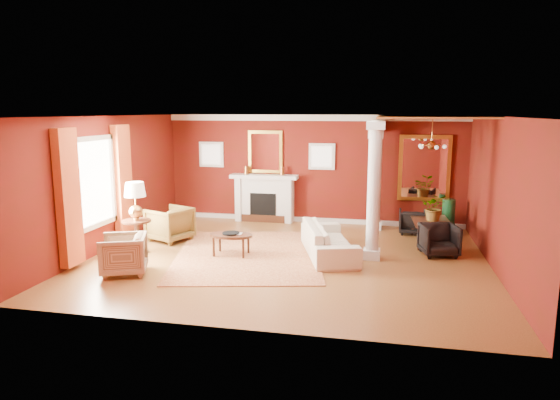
% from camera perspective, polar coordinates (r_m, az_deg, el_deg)
% --- Properties ---
extents(ground, '(8.00, 8.00, 0.00)m').
position_cam_1_polar(ground, '(10.40, 0.90, -6.63)').
color(ground, brown).
rests_on(ground, ground).
extents(room_shell, '(8.04, 7.04, 2.92)m').
position_cam_1_polar(room_shell, '(10.00, 0.93, 4.50)').
color(room_shell, '#5E0E0D').
rests_on(room_shell, ground).
extents(fireplace, '(1.85, 0.42, 1.29)m').
position_cam_1_polar(fireplace, '(13.68, -1.80, 0.23)').
color(fireplace, silver).
rests_on(fireplace, ground).
extents(overmantel_mirror, '(0.95, 0.07, 1.15)m').
position_cam_1_polar(overmantel_mirror, '(13.65, -1.70, 5.53)').
color(overmantel_mirror, gold).
rests_on(overmantel_mirror, fireplace).
extents(flank_window_left, '(0.70, 0.07, 0.70)m').
position_cam_1_polar(flank_window_left, '(14.11, -7.84, 5.18)').
color(flank_window_left, silver).
rests_on(flank_window_left, room_shell).
extents(flank_window_right, '(0.70, 0.07, 0.70)m').
position_cam_1_polar(flank_window_right, '(13.39, 4.80, 4.98)').
color(flank_window_right, silver).
rests_on(flank_window_right, room_shell).
extents(left_window, '(0.21, 2.55, 2.60)m').
position_cam_1_polar(left_window, '(10.96, -20.15, 1.24)').
color(left_window, white).
rests_on(left_window, room_shell).
extents(column_front, '(0.36, 0.36, 2.80)m').
position_cam_1_polar(column_front, '(10.20, 10.67, 1.09)').
color(column_front, silver).
rests_on(column_front, ground).
extents(column_back, '(0.36, 0.36, 2.80)m').
position_cam_1_polar(column_back, '(12.87, 10.95, 2.95)').
color(column_back, silver).
rests_on(column_back, ground).
extents(header_beam, '(0.30, 3.20, 0.32)m').
position_cam_1_polar(header_beam, '(11.68, 11.05, 8.10)').
color(header_beam, silver).
rests_on(header_beam, column_front).
extents(amber_ceiling, '(2.30, 3.40, 0.04)m').
position_cam_1_polar(amber_ceiling, '(11.56, 16.85, 9.07)').
color(amber_ceiling, '#D2863D').
rests_on(amber_ceiling, room_shell).
extents(dining_mirror, '(1.30, 0.07, 1.70)m').
position_cam_1_polar(dining_mirror, '(13.34, 16.17, 3.51)').
color(dining_mirror, gold).
rests_on(dining_mirror, room_shell).
extents(chandelier, '(0.60, 0.62, 0.75)m').
position_cam_1_polar(chandelier, '(11.64, 16.92, 6.00)').
color(chandelier, '#AB7435').
rests_on(chandelier, room_shell).
extents(crown_trim, '(8.00, 0.08, 0.16)m').
position_cam_1_polar(crown_trim, '(13.37, 3.79, 9.36)').
color(crown_trim, silver).
rests_on(crown_trim, room_shell).
extents(base_trim, '(8.00, 0.08, 0.12)m').
position_cam_1_polar(base_trim, '(13.69, 3.65, -2.27)').
color(base_trim, silver).
rests_on(base_trim, ground).
extents(rug, '(3.71, 4.46, 0.02)m').
position_cam_1_polar(rug, '(10.64, -3.75, -6.21)').
color(rug, maroon).
rests_on(rug, ground).
extents(sofa, '(1.29, 2.36, 0.89)m').
position_cam_1_polar(sofa, '(10.51, 5.62, -3.99)').
color(sofa, '#EEE0C8').
rests_on(sofa, ground).
extents(armchair_leopard, '(1.07, 1.10, 0.88)m').
position_cam_1_polar(armchair_leopard, '(11.93, -12.51, -2.50)').
color(armchair_leopard, black).
rests_on(armchair_leopard, ground).
extents(armchair_stripe, '(0.99, 1.02, 0.82)m').
position_cam_1_polar(armchair_stripe, '(9.75, -17.48, -5.75)').
color(armchair_stripe, tan).
rests_on(armchair_stripe, ground).
extents(coffee_table, '(0.91, 0.91, 0.46)m').
position_cam_1_polar(coffee_table, '(10.52, -5.62, -4.13)').
color(coffee_table, black).
rests_on(coffee_table, ground).
extents(coffee_book, '(0.16, 0.03, 0.21)m').
position_cam_1_polar(coffee_book, '(10.47, -5.23, -3.34)').
color(coffee_book, black).
rests_on(coffee_book, coffee_table).
extents(side_table, '(0.61, 0.61, 1.53)m').
position_cam_1_polar(side_table, '(10.97, -16.17, -0.60)').
color(side_table, black).
rests_on(side_table, ground).
extents(dining_table, '(0.59, 1.50, 0.83)m').
position_cam_1_polar(dining_table, '(11.94, 17.03, -2.83)').
color(dining_table, black).
rests_on(dining_table, ground).
extents(dining_chair_near, '(0.85, 0.81, 0.73)m').
position_cam_1_polar(dining_chair_near, '(11.00, 17.73, -4.21)').
color(dining_chair_near, black).
rests_on(dining_chair_near, ground).
extents(dining_chair_far, '(0.65, 0.61, 0.66)m').
position_cam_1_polar(dining_chair_far, '(12.76, 14.90, -2.28)').
color(dining_chair_far, black).
rests_on(dining_chair_far, ground).
extents(green_urn, '(0.36, 0.36, 0.85)m').
position_cam_1_polar(green_urn, '(13.15, 18.65, -2.09)').
color(green_urn, '#14401F').
rests_on(green_urn, ground).
extents(potted_plant, '(0.59, 0.65, 0.49)m').
position_cam_1_polar(potted_plant, '(11.84, 17.30, 0.30)').
color(potted_plant, '#26591E').
rests_on(potted_plant, dining_table).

